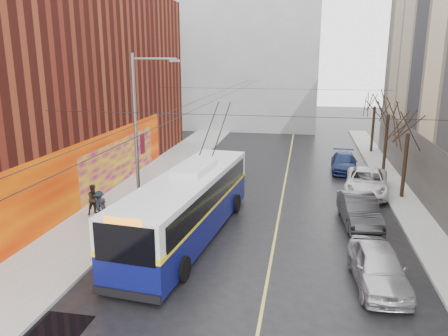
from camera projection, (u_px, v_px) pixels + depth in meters
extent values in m
plane|color=black|center=(211.00, 334.00, 14.23)|extent=(140.00, 140.00, 0.00)
cube|color=gray|center=(126.00, 202.00, 27.06)|extent=(4.00, 60.00, 0.15)
cube|color=gray|center=(416.00, 220.00, 24.06)|extent=(2.00, 60.00, 0.15)
cube|color=#BFB74C|center=(281.00, 202.00, 27.31)|extent=(0.12, 50.00, 0.01)
cube|color=#4E160F|center=(17.00, 85.00, 28.67)|extent=(12.00, 36.00, 14.00)
cube|color=red|center=(78.00, 179.00, 25.03)|extent=(0.08, 28.00, 4.00)
cube|color=#92045E|center=(121.00, 162.00, 30.84)|extent=(0.06, 12.00, 3.20)
cube|color=#4C4742|center=(429.00, 177.00, 25.31)|extent=(0.06, 36.00, 4.00)
cube|color=gray|center=(239.00, 55.00, 55.94)|extent=(20.00, 12.00, 18.00)
cylinder|color=slate|center=(136.00, 138.00, 23.76)|extent=(0.20, 0.20, 9.00)
cube|color=#590C20|center=(142.00, 144.00, 23.77)|extent=(0.04, 0.60, 1.10)
cylinder|color=slate|center=(154.00, 59.00, 22.51)|extent=(2.40, 0.10, 0.10)
cube|color=slate|center=(175.00, 61.00, 22.34)|extent=(0.50, 0.22, 0.12)
cylinder|color=black|center=(202.00, 99.00, 27.66)|extent=(0.02, 60.00, 0.02)
cylinder|color=black|center=(217.00, 99.00, 27.49)|extent=(0.02, 60.00, 0.02)
cylinder|color=black|center=(240.00, 115.00, 18.37)|extent=(18.00, 0.02, 0.02)
cylinder|color=black|center=(270.00, 89.00, 33.61)|extent=(18.00, 0.02, 0.02)
cylinder|color=black|center=(404.00, 167.00, 27.37)|extent=(0.24, 0.24, 4.20)
cylinder|color=black|center=(386.00, 143.00, 34.00)|extent=(0.24, 0.24, 4.48)
cylinder|color=black|center=(373.00, 130.00, 40.68)|extent=(0.24, 0.24, 4.37)
ellipsoid|color=slate|center=(181.00, 111.00, 21.11)|extent=(0.44, 0.20, 0.12)
ellipsoid|color=slate|center=(237.00, 75.00, 23.75)|extent=(0.44, 0.20, 0.12)
ellipsoid|color=slate|center=(194.00, 91.00, 22.92)|extent=(0.44, 0.20, 0.12)
cube|color=#0A0E4D|center=(188.00, 218.00, 21.69)|extent=(3.96, 12.85, 1.58)
cube|color=silver|center=(187.00, 190.00, 21.32)|extent=(3.96, 12.85, 1.37)
cube|color=yellow|center=(188.00, 203.00, 21.49)|extent=(4.01, 12.89, 0.23)
cube|color=black|center=(124.00, 245.00, 15.47)|extent=(2.41, 0.28, 1.47)
cube|color=black|center=(223.00, 164.00, 27.25)|extent=(2.41, 0.28, 1.26)
cube|color=black|center=(161.00, 190.00, 21.72)|extent=(1.18, 11.53, 1.05)
cube|color=black|center=(214.00, 194.00, 20.97)|extent=(1.18, 11.53, 1.05)
cube|color=silver|center=(194.00, 168.00, 22.09)|extent=(1.78, 3.29, 0.32)
cube|color=black|center=(126.00, 295.00, 15.91)|extent=(2.74, 0.39, 0.32)
cylinder|color=black|center=(122.00, 260.00, 18.25)|extent=(0.42, 1.08, 1.05)
cylinder|color=black|center=(183.00, 269.00, 17.51)|extent=(0.42, 1.08, 1.05)
cylinder|color=black|center=(192.00, 199.00, 26.09)|extent=(0.42, 1.08, 1.05)
cylinder|color=black|center=(236.00, 203.00, 25.36)|extent=(0.42, 1.08, 1.05)
cylinder|color=black|center=(210.00, 127.00, 25.25)|extent=(0.42, 3.65, 2.59)
cylinder|color=black|center=(222.00, 128.00, 25.05)|extent=(0.42, 3.65, 2.59)
imported|color=#B9B8BD|center=(378.00, 266.00, 17.14)|extent=(2.22, 4.81, 1.60)
imported|color=#29292C|center=(359.00, 210.00, 23.40)|extent=(2.11, 4.99, 1.60)
imported|color=silver|center=(366.00, 182.00, 28.74)|extent=(3.42, 6.07, 1.60)
imported|color=#16244F|center=(344.00, 162.00, 34.45)|extent=(2.11, 4.86, 1.39)
imported|color=#B7B7BC|center=(231.00, 175.00, 30.73)|extent=(1.75, 4.06, 1.37)
imported|color=black|center=(104.00, 214.00, 22.17)|extent=(0.62, 0.74, 1.75)
imported|color=black|center=(94.00, 199.00, 24.52)|extent=(1.03, 1.06, 1.73)
imported|color=black|center=(99.00, 205.00, 23.85)|extent=(0.98, 1.17, 1.57)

